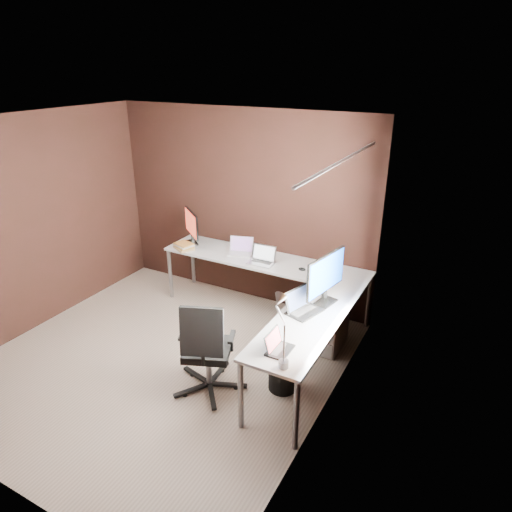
{
  "coord_description": "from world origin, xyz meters",
  "views": [
    {
      "loc": [
        2.84,
        -3.11,
        3.0
      ],
      "look_at": [
        0.66,
        0.95,
        1.02
      ],
      "focal_mm": 32.0,
      "sensor_mm": 36.0,
      "label": 1
    }
  ],
  "objects_px": {
    "monitor_left": "(192,225)",
    "laptop_black_small": "(277,346)",
    "laptop_silver": "(262,259)",
    "desk_lamp": "(281,321)",
    "laptop_white": "(241,250)",
    "book_stack": "(184,246)",
    "office_chair": "(208,365)",
    "drawer_pedestal": "(325,321)",
    "monitor_right": "(326,276)",
    "laptop_black_big": "(302,307)",
    "wastebasket": "(283,374)"
  },
  "relations": [
    {
      "from": "drawer_pedestal",
      "to": "book_stack",
      "type": "height_order",
      "value": "book_stack"
    },
    {
      "from": "laptop_white",
      "to": "book_stack",
      "type": "relative_size",
      "value": 1.11
    },
    {
      "from": "desk_lamp",
      "to": "drawer_pedestal",
      "type": "bearing_deg",
      "value": 86.66
    },
    {
      "from": "book_stack",
      "to": "laptop_black_big",
      "type": "bearing_deg",
      "value": -20.96
    },
    {
      "from": "book_stack",
      "to": "desk_lamp",
      "type": "bearing_deg",
      "value": -36.64
    },
    {
      "from": "laptop_white",
      "to": "laptop_silver",
      "type": "height_order",
      "value": "laptop_silver"
    },
    {
      "from": "laptop_white",
      "to": "office_chair",
      "type": "distance_m",
      "value": 1.83
    },
    {
      "from": "laptop_black_small",
      "to": "laptop_white",
      "type": "bearing_deg",
      "value": 38.28
    },
    {
      "from": "monitor_right",
      "to": "drawer_pedestal",
      "type": "bearing_deg",
      "value": 26.76
    },
    {
      "from": "laptop_white",
      "to": "laptop_silver",
      "type": "bearing_deg",
      "value": -36.16
    },
    {
      "from": "laptop_black_big",
      "to": "laptop_black_small",
      "type": "bearing_deg",
      "value": -157.38
    },
    {
      "from": "laptop_black_big",
      "to": "book_stack",
      "type": "bearing_deg",
      "value": 85.8
    },
    {
      "from": "office_chair",
      "to": "wastebasket",
      "type": "distance_m",
      "value": 0.74
    },
    {
      "from": "monitor_left",
      "to": "office_chair",
      "type": "height_order",
      "value": "monitor_left"
    },
    {
      "from": "book_stack",
      "to": "office_chair",
      "type": "bearing_deg",
      "value": -47.68
    },
    {
      "from": "laptop_black_small",
      "to": "desk_lamp",
      "type": "relative_size",
      "value": 0.42
    },
    {
      "from": "monitor_left",
      "to": "laptop_silver",
      "type": "xyz_separation_m",
      "value": [
        1.13,
        -0.13,
        -0.21
      ]
    },
    {
      "from": "monitor_left",
      "to": "laptop_white",
      "type": "relative_size",
      "value": 1.28
    },
    {
      "from": "monitor_right",
      "to": "book_stack",
      "type": "bearing_deg",
      "value": 88.59
    },
    {
      "from": "book_stack",
      "to": "desk_lamp",
      "type": "xyz_separation_m",
      "value": [
        2.14,
        -1.59,
        0.34
      ]
    },
    {
      "from": "drawer_pedestal",
      "to": "monitor_right",
      "type": "relative_size",
      "value": 0.94
    },
    {
      "from": "laptop_white",
      "to": "monitor_left",
      "type": "bearing_deg",
      "value": 163.2
    },
    {
      "from": "drawer_pedestal",
      "to": "laptop_white",
      "type": "xyz_separation_m",
      "value": [
        -1.3,
        0.38,
        0.48
      ]
    },
    {
      "from": "laptop_silver",
      "to": "desk_lamp",
      "type": "bearing_deg",
      "value": -60.01
    },
    {
      "from": "office_chair",
      "to": "wastebasket",
      "type": "relative_size",
      "value": 3.11
    },
    {
      "from": "laptop_black_small",
      "to": "book_stack",
      "type": "bearing_deg",
      "value": 54.56
    },
    {
      "from": "monitor_right",
      "to": "laptop_white",
      "type": "height_order",
      "value": "monitor_right"
    },
    {
      "from": "monitor_right",
      "to": "laptop_white",
      "type": "relative_size",
      "value": 1.82
    },
    {
      "from": "laptop_black_small",
      "to": "laptop_black_big",
      "type": "bearing_deg",
      "value": 5.92
    },
    {
      "from": "wastebasket",
      "to": "office_chair",
      "type": "bearing_deg",
      "value": -150.05
    },
    {
      "from": "book_stack",
      "to": "desk_lamp",
      "type": "relative_size",
      "value": 0.52
    },
    {
      "from": "laptop_white",
      "to": "wastebasket",
      "type": "distance_m",
      "value": 1.88
    },
    {
      "from": "drawer_pedestal",
      "to": "laptop_white",
      "type": "height_order",
      "value": "laptop_white"
    },
    {
      "from": "laptop_black_small",
      "to": "monitor_right",
      "type": "bearing_deg",
      "value": -3.21
    },
    {
      "from": "book_stack",
      "to": "wastebasket",
      "type": "height_order",
      "value": "book_stack"
    },
    {
      "from": "drawer_pedestal",
      "to": "desk_lamp",
      "type": "xyz_separation_m",
      "value": [
        0.11,
        -1.44,
        0.81
      ]
    },
    {
      "from": "drawer_pedestal",
      "to": "office_chair",
      "type": "relative_size",
      "value": 0.59
    },
    {
      "from": "monitor_left",
      "to": "wastebasket",
      "type": "height_order",
      "value": "monitor_left"
    },
    {
      "from": "book_stack",
      "to": "desk_lamp",
      "type": "distance_m",
      "value": 2.69
    },
    {
      "from": "laptop_black_small",
      "to": "wastebasket",
      "type": "xyz_separation_m",
      "value": [
        -0.12,
        0.4,
        -0.61
      ]
    },
    {
      "from": "wastebasket",
      "to": "laptop_white",
      "type": "bearing_deg",
      "value": 133.12
    },
    {
      "from": "desk_lamp",
      "to": "wastebasket",
      "type": "height_order",
      "value": "desk_lamp"
    },
    {
      "from": "monitor_left",
      "to": "laptop_black_small",
      "type": "bearing_deg",
      "value": -0.12
    },
    {
      "from": "laptop_black_big",
      "to": "office_chair",
      "type": "relative_size",
      "value": 0.4
    },
    {
      "from": "monitor_right",
      "to": "wastebasket",
      "type": "xyz_separation_m",
      "value": [
        -0.18,
        -0.59,
        -0.87
      ]
    },
    {
      "from": "monitor_right",
      "to": "laptop_black_small",
      "type": "xyz_separation_m",
      "value": [
        -0.06,
        -0.98,
        -0.26
      ]
    },
    {
      "from": "monitor_left",
      "to": "book_stack",
      "type": "xyz_separation_m",
      "value": [
        0.03,
        -0.22,
        -0.21
      ]
    },
    {
      "from": "monitor_right",
      "to": "laptop_black_big",
      "type": "bearing_deg",
      "value": 166.45
    },
    {
      "from": "laptop_white",
      "to": "desk_lamp",
      "type": "height_order",
      "value": "desk_lamp"
    },
    {
      "from": "laptop_silver",
      "to": "office_chair",
      "type": "xyz_separation_m",
      "value": [
        0.21,
        -1.53,
        -0.48
      ]
    }
  ]
}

